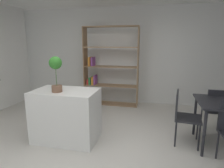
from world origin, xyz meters
TOP-DOWN VIEW (x-y plane):
  - ground_plane at (0.00, 0.00)m, footprint 10.05×10.05m
  - back_partition at (0.00, 2.86)m, footprint 7.30×0.06m
  - kitchen_island at (-0.58, 0.32)m, footprint 1.10×0.70m
  - potted_plant_on_island at (-0.67, 0.20)m, footprint 0.21×0.21m
  - open_bookshelf at (-0.40, 2.48)m, footprint 1.50×0.33m
  - dining_chair_island_side at (1.40, 0.66)m, footprint 0.47×0.51m
  - dining_chair_far at (2.07, 1.11)m, footprint 0.46×0.45m

SIDE VIEW (x-z plane):
  - ground_plane at x=0.00m, z-range 0.00..0.00m
  - kitchen_island at x=-0.58m, z-range 0.00..0.90m
  - dining_chair_far at x=2.07m, z-range 0.09..0.98m
  - dining_chair_island_side at x=1.40m, z-range 0.09..0.99m
  - open_bookshelf at x=-0.40m, z-range -0.10..2.04m
  - potted_plant_on_island at x=-0.67m, z-range 0.98..1.57m
  - back_partition at x=0.00m, z-range 0.00..2.67m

